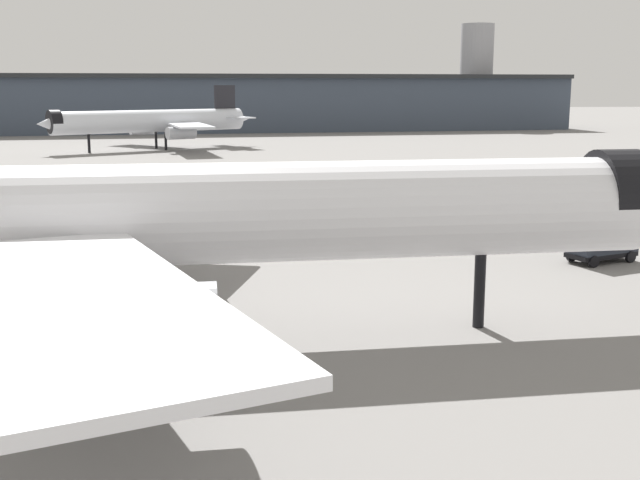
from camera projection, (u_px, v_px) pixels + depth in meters
name	position (u px, v px, depth m)	size (l,w,h in m)	color
ground	(184.00, 363.00, 39.09)	(900.00, 900.00, 0.00)	slate
airliner_near_gate	(188.00, 216.00, 41.28)	(55.74, 50.87, 15.40)	white
airliner_far_taxiway	(152.00, 121.00, 167.88)	(44.23, 39.81, 13.54)	silver
terminal_building	(235.00, 102.00, 237.94)	(211.01, 50.03, 32.46)	#3D4756
service_truck_front	(601.00, 242.00, 61.20)	(5.96, 4.06, 3.00)	black
baggage_cart_trailing	(105.00, 226.00, 71.90)	(2.84, 2.87, 1.82)	black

